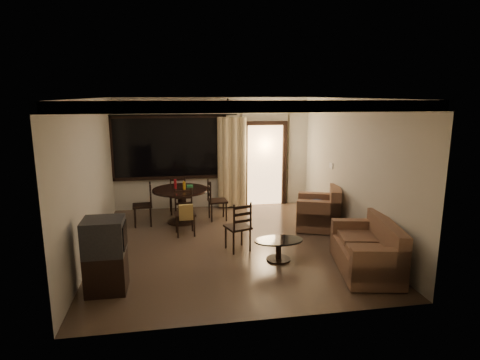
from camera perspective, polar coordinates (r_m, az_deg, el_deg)
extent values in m
plane|color=#7F6651|center=(7.95, -1.63, -9.06)|extent=(5.50, 5.50, 0.00)
plane|color=beige|center=(10.26, -3.84, 3.82)|extent=(5.00, 0.00, 5.00)
plane|color=beige|center=(4.93, 2.79, -5.25)|extent=(5.00, 0.00, 5.00)
plane|color=beige|center=(7.64, -20.60, 0.21)|extent=(0.00, 5.50, 5.50)
plane|color=beige|center=(8.28, 15.71, 1.41)|extent=(0.00, 5.50, 5.50)
plane|color=white|center=(7.42, -1.76, 11.55)|extent=(5.50, 5.50, 0.00)
cube|color=black|center=(10.15, -10.04, 4.58)|extent=(2.70, 0.04, 1.45)
cylinder|color=black|center=(9.99, -9.63, 9.11)|extent=(3.20, 0.03, 0.03)
cube|color=#FFC684|center=(10.49, 3.57, 2.08)|extent=(0.91, 0.03, 2.08)
cube|color=white|center=(9.24, 12.83, 2.00)|extent=(0.02, 0.18, 0.12)
cylinder|color=black|center=(7.42, -1.75, 11.08)|extent=(0.03, 0.03, 0.12)
cylinder|color=black|center=(7.42, -1.75, 10.39)|extent=(0.16, 0.16, 0.08)
cylinder|color=black|center=(9.13, -8.48, -1.40)|extent=(1.25, 1.25, 0.04)
cylinder|color=black|center=(9.22, -8.41, -3.67)|extent=(0.13, 0.13, 0.73)
cylinder|color=black|center=(9.33, -8.34, -5.86)|extent=(0.63, 0.63, 0.03)
cylinder|color=maroon|center=(9.14, -9.19, -0.57)|extent=(0.06, 0.06, 0.22)
cylinder|color=#C58C15|center=(9.06, -7.95, -0.77)|extent=(0.06, 0.06, 0.18)
cube|color=#268144|center=(9.26, -7.15, -0.88)|extent=(0.14, 0.10, 0.05)
cube|color=black|center=(9.17, -13.72, -3.57)|extent=(0.45, 0.45, 0.04)
cube|color=black|center=(9.32, -3.21, -2.98)|extent=(0.45, 0.45, 0.04)
cube|color=black|center=(8.39, -7.85, -4.79)|extent=(0.45, 0.45, 0.04)
cube|color=#AC9149|center=(8.14, -7.69, -4.58)|extent=(0.29, 0.10, 0.32)
cube|color=black|center=(9.95, -8.87, -2.14)|extent=(0.45, 0.45, 0.04)
cube|color=black|center=(6.39, -18.46, -12.34)|extent=(0.58, 0.53, 0.59)
cube|color=black|center=(6.19, -18.81, -7.62)|extent=(0.58, 0.53, 0.53)
cube|color=black|center=(6.14, -16.07, -7.58)|extent=(0.02, 0.42, 0.36)
cube|color=#422A1E|center=(7.04, 17.36, -10.61)|extent=(1.13, 1.71, 0.40)
cube|color=#422A1E|center=(7.02, 20.07, -8.02)|extent=(0.50, 1.59, 0.64)
cube|color=#422A1E|center=(6.35, 19.21, -11.36)|extent=(0.86, 0.34, 0.49)
cube|color=#422A1E|center=(7.61, 16.02, -7.23)|extent=(0.86, 0.34, 0.49)
cube|color=#422A1E|center=(6.95, 17.08, -8.90)|extent=(0.85, 1.47, 0.12)
cube|color=#422A1E|center=(8.92, 11.03, -5.34)|extent=(1.16, 1.16, 0.42)
cube|color=#422A1E|center=(8.83, 13.35, -3.26)|extent=(0.51, 0.92, 0.69)
cube|color=#422A1E|center=(8.52, 11.09, -4.69)|extent=(0.91, 0.49, 0.53)
cube|color=#422A1E|center=(9.20, 11.07, -3.43)|extent=(0.91, 0.49, 0.53)
cube|color=#422A1E|center=(8.85, 10.75, -3.83)|extent=(0.83, 0.87, 0.13)
ellipsoid|color=navy|center=(8.82, 10.78, -3.12)|extent=(0.38, 0.32, 0.11)
ellipsoid|color=black|center=(7.12, 5.52, -8.55)|extent=(0.87, 0.52, 0.03)
cylinder|color=black|center=(7.19, 5.49, -9.91)|extent=(0.10, 0.10, 0.35)
cylinder|color=black|center=(7.25, 5.47, -11.15)|extent=(0.42, 0.42, 0.03)
cube|color=black|center=(7.51, -0.32, -6.69)|extent=(0.53, 0.53, 0.04)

